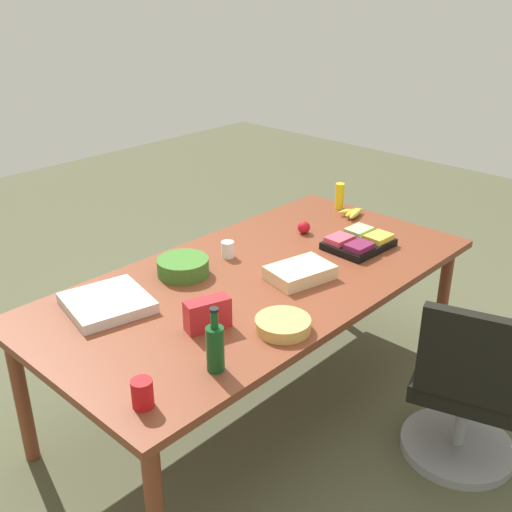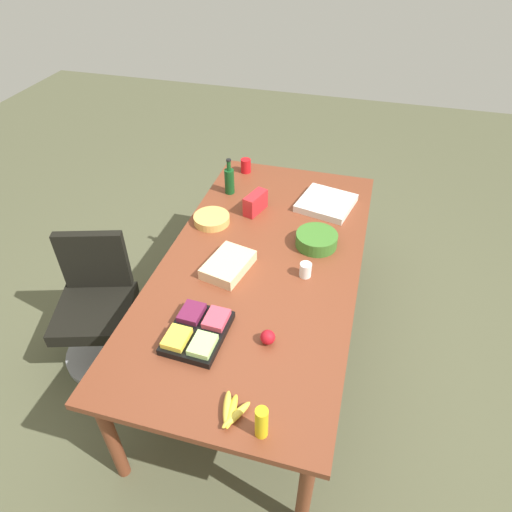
% 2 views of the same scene
% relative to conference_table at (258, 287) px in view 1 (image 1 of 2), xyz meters
% --- Properties ---
extents(ground_plane, '(10.00, 10.00, 0.00)m').
position_rel_conference_table_xyz_m(ground_plane, '(0.00, 0.00, -0.71)').
color(ground_plane, '#515339').
extents(conference_table, '(2.38, 1.19, 0.78)m').
position_rel_conference_table_xyz_m(conference_table, '(0.00, 0.00, 0.00)').
color(conference_table, brown).
rests_on(conference_table, ground).
extents(office_chair, '(0.60, 0.60, 0.91)m').
position_rel_conference_table_xyz_m(office_chair, '(-0.34, 1.03, -0.36)').
color(office_chair, gray).
rests_on(office_chair, ground).
extents(red_solo_cup, '(0.10, 0.10, 0.11)m').
position_rel_conference_table_xyz_m(red_solo_cup, '(1.04, 0.41, 0.12)').
color(red_solo_cup, red).
rests_on(red_solo_cup, conference_table).
extents(salad_bowl, '(0.27, 0.27, 0.09)m').
position_rel_conference_table_xyz_m(salad_bowl, '(0.25, -0.30, 0.11)').
color(salad_bowl, '#3A7026').
rests_on(salad_bowl, conference_table).
extents(fruit_platter, '(0.37, 0.30, 0.07)m').
position_rel_conference_table_xyz_m(fruit_platter, '(-0.66, 0.17, 0.10)').
color(fruit_platter, black).
rests_on(fruit_platter, conference_table).
extents(paper_cup, '(0.07, 0.07, 0.09)m').
position_rel_conference_table_xyz_m(paper_cup, '(-0.06, -0.28, 0.11)').
color(paper_cup, white).
rests_on(paper_cup, conference_table).
extents(chip_bag_red, '(0.21, 0.14, 0.14)m').
position_rel_conference_table_xyz_m(chip_bag_red, '(0.52, 0.18, 0.13)').
color(chip_bag_red, red).
rests_on(chip_bag_red, conference_table).
extents(pizza_box, '(0.43, 0.43, 0.05)m').
position_rel_conference_table_xyz_m(pizza_box, '(0.72, -0.29, 0.09)').
color(pizza_box, silver).
rests_on(pizza_box, conference_table).
extents(wine_bottle, '(0.09, 0.09, 0.28)m').
position_rel_conference_table_xyz_m(wine_bottle, '(0.71, 0.43, 0.17)').
color(wine_bottle, '#13471D').
rests_on(wine_bottle, conference_table).
extents(apple_red, '(0.08, 0.08, 0.08)m').
position_rel_conference_table_xyz_m(apple_red, '(-0.61, -0.19, 0.10)').
color(apple_red, red).
rests_on(apple_red, conference_table).
extents(sheet_cake, '(0.36, 0.28, 0.07)m').
position_rel_conference_table_xyz_m(sheet_cake, '(-0.13, 0.17, 0.10)').
color(sheet_cake, beige).
rests_on(sheet_cake, conference_table).
extents(mustard_bottle, '(0.07, 0.07, 0.17)m').
position_rel_conference_table_xyz_m(mustard_bottle, '(-1.09, -0.29, 0.15)').
color(mustard_bottle, yellow).
rests_on(mustard_bottle, conference_table).
extents(banana_bunch, '(0.19, 0.14, 0.04)m').
position_rel_conference_table_xyz_m(banana_bunch, '(-1.04, -0.14, 0.09)').
color(banana_bunch, yellow).
rests_on(banana_bunch, conference_table).
extents(chip_bowl, '(0.26, 0.26, 0.05)m').
position_rel_conference_table_xyz_m(chip_bowl, '(0.31, 0.43, 0.09)').
color(chip_bowl, '#DAAB56').
rests_on(chip_bowl, conference_table).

